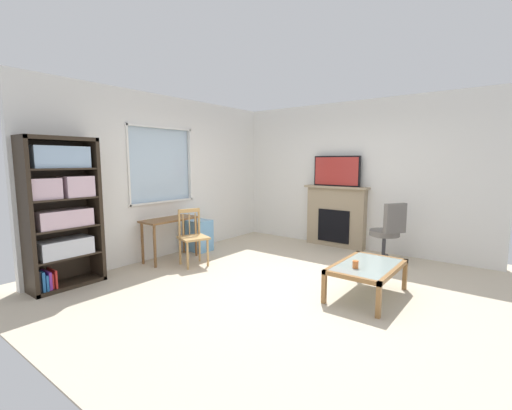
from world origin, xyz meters
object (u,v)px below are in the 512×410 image
at_px(bookshelf, 62,208).
at_px(desk_under_window, 170,226).
at_px(tv, 337,171).
at_px(coffee_table, 367,269).
at_px(office_chair, 388,229).
at_px(fireplace, 336,216).
at_px(wooden_chair, 193,236).
at_px(plastic_drawer_unit, 199,235).
at_px(sippy_cup, 355,264).

bearing_deg(bookshelf, desk_under_window, -3.74).
relative_size(tv, coffee_table, 0.85).
relative_size(bookshelf, office_chair, 1.98).
distance_m(desk_under_window, tv, 3.26).
bearing_deg(coffee_table, fireplace, 33.42).
height_order(wooden_chair, fireplace, fireplace).
distance_m(fireplace, coffee_table, 2.54).
xyz_separation_m(plastic_drawer_unit, sippy_cup, (-0.47, -3.19, 0.16)).
xyz_separation_m(bookshelf, coffee_table, (2.12, -3.31, -0.70)).
relative_size(bookshelf, plastic_drawer_unit, 3.41).
bearing_deg(wooden_chair, coffee_table, -80.89).
bearing_deg(fireplace, sippy_cup, -150.34).
xyz_separation_m(office_chair, sippy_cup, (-1.84, -0.17, -0.11)).
height_order(bookshelf, desk_under_window, bookshelf).
distance_m(bookshelf, wooden_chair, 1.89).
distance_m(fireplace, sippy_cup, 2.69).
height_order(fireplace, office_chair, fireplace).
bearing_deg(bookshelf, sippy_cup, -59.79).
distance_m(fireplace, office_chair, 1.26).
distance_m(plastic_drawer_unit, office_chair, 3.33).
bearing_deg(desk_under_window, coffee_table, -81.65).
bearing_deg(sippy_cup, bookshelf, 120.21).
xyz_separation_m(desk_under_window, plastic_drawer_unit, (0.71, 0.05, -0.30)).
height_order(bookshelf, sippy_cup, bookshelf).
relative_size(plastic_drawer_unit, fireplace, 0.46).
distance_m(desk_under_window, fireplace, 3.15).
relative_size(desk_under_window, wooden_chair, 1.07).
bearing_deg(plastic_drawer_unit, desk_under_window, -175.97).
bearing_deg(office_chair, bookshelf, 140.49).
distance_m(wooden_chair, fireplace, 2.85).
distance_m(bookshelf, plastic_drawer_unit, 2.48).
bearing_deg(plastic_drawer_unit, fireplace, -44.89).
relative_size(office_chair, sippy_cup, 11.11).
bearing_deg(coffee_table, office_chair, 8.35).
distance_m(bookshelf, fireplace, 4.67).
xyz_separation_m(office_chair, coffee_table, (-1.61, -0.24, -0.20)).
relative_size(bookshelf, wooden_chair, 2.20).
xyz_separation_m(wooden_chair, fireplace, (2.54, -1.30, 0.13)).
bearing_deg(tv, office_chair, -112.55).
xyz_separation_m(plastic_drawer_unit, office_chair, (1.37, -3.02, 0.27)).
bearing_deg(wooden_chair, tv, -27.21).
height_order(fireplace, coffee_table, fireplace).
xyz_separation_m(coffee_table, sippy_cup, (-0.23, 0.06, 0.10)).
bearing_deg(sippy_cup, tv, 29.85).
xyz_separation_m(tv, office_chair, (-0.48, -1.16, -0.92)).
distance_m(wooden_chair, tv, 3.01).
bearing_deg(sippy_cup, office_chair, 5.42).
relative_size(plastic_drawer_unit, sippy_cup, 6.43).
relative_size(desk_under_window, office_chair, 0.96).
height_order(office_chair, coffee_table, office_chair).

